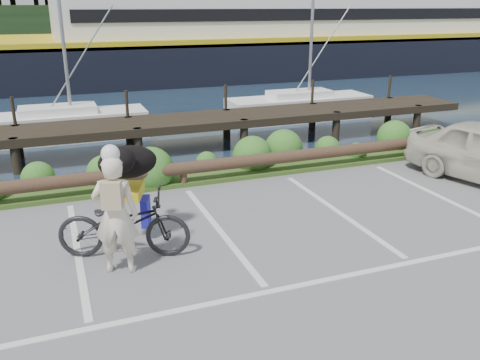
% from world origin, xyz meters
% --- Properties ---
extents(ground, '(72.00, 72.00, 0.00)m').
position_xyz_m(ground, '(0.00, 0.00, 0.00)').
color(ground, '#5F6062').
extents(harbor_backdrop, '(170.00, 160.00, 30.00)m').
position_xyz_m(harbor_backdrop, '(0.39, 78.47, -0.00)').
color(harbor_backdrop, '#18273A').
rests_on(harbor_backdrop, ground).
extents(vegetation_strip, '(34.00, 1.60, 0.10)m').
position_xyz_m(vegetation_strip, '(0.00, 5.30, 0.05)').
color(vegetation_strip, '#3D5B21').
rests_on(vegetation_strip, ground).
extents(log_rail, '(32.00, 0.30, 0.60)m').
position_xyz_m(log_rail, '(0.00, 4.60, 0.00)').
color(log_rail, '#443021').
rests_on(log_rail, ground).
extents(bicycle, '(2.35, 1.46, 1.17)m').
position_xyz_m(bicycle, '(-1.83, 1.54, 0.58)').
color(bicycle, black).
rests_on(bicycle, ground).
extents(cyclist, '(0.82, 0.67, 1.95)m').
position_xyz_m(cyclist, '(-1.99, 1.05, 0.98)').
color(cyclist, silver).
rests_on(cyclist, ground).
extents(dog, '(0.81, 1.14, 0.59)m').
position_xyz_m(dog, '(-1.59, 2.21, 1.47)').
color(dog, black).
rests_on(dog, bicycle).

